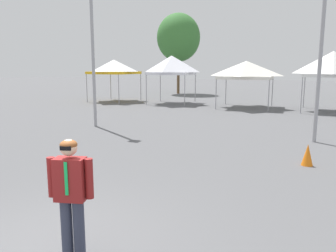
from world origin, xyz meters
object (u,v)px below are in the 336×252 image
Objects in this scene: canopy_tent_center at (246,70)px; tree_behind_tents_left at (178,38)px; light_pole_near_lift at (324,7)px; canopy_tent_behind_center at (114,67)px; canopy_tent_behind_left at (172,65)px; person_foreground at (71,192)px; light_pole_opposite_side at (92,27)px; traffic_cone_lot_center at (308,155)px; canopy_tent_behind_right at (333,64)px.

tree_behind_tents_left is (-8.75, 9.49, 3.13)m from canopy_tent_center.
light_pole_near_lift is at bearing -55.61° from tree_behind_tents_left.
light_pole_near_lift is 23.43m from tree_behind_tents_left.
canopy_tent_behind_center is 10.03m from tree_behind_tents_left.
tree_behind_tents_left is at bearing 109.01° from canopy_tent_behind_left.
person_foreground is at bearing -107.20° from light_pole_near_lift.
light_pole_opposite_side is (5.56, -10.36, 1.75)m from canopy_tent_behind_center.
canopy_tent_behind_center is at bearing -176.24° from canopy_tent_behind_left.
canopy_tent_behind_left is 0.42× the size of light_pole_near_lift.
light_pole_near_lift is 13.79× the size of traffic_cone_lot_center.
canopy_tent_behind_left reaches higher than person_foreground.
person_foreground is 31.24m from tree_behind_tents_left.
canopy_tent_behind_left is 0.97× the size of canopy_tent_behind_right.
canopy_tent_behind_left reaches higher than canopy_tent_center.
canopy_tent_behind_right is (5.23, -0.09, 0.37)m from canopy_tent_center.
canopy_tent_behind_left is 0.98× the size of canopy_tent_center.
light_pole_opposite_side is at bearing -177.06° from light_pole_near_lift.
tree_behind_tents_left is at bearing 109.22° from person_foreground.
light_pole_near_lift is at bearing -45.33° from canopy_tent_behind_left.
tree_behind_tents_left reaches higher than light_pole_opposite_side.
light_pole_opposite_side is at bearing -115.53° from canopy_tent_center.
light_pole_opposite_side is (-10.15, -10.23, 1.58)m from canopy_tent_behind_right.
canopy_tent_center is 11.59m from light_pole_opposite_side.
canopy_tent_behind_right is at bearing -0.95° from canopy_tent_center.
tree_behind_tents_left is 13.20× the size of traffic_cone_lot_center.
light_pole_near_lift is 5.62m from traffic_cone_lot_center.
person_foreground is (1.42, -19.68, -1.51)m from canopy_tent_center.
traffic_cone_lot_center is at bearing -92.50° from light_pole_near_lift.
canopy_tent_behind_right is at bearing 86.06° from traffic_cone_lot_center.
light_pole_opposite_side is 12.86× the size of traffic_cone_lot_center.
traffic_cone_lot_center is at bearing -17.41° from light_pole_opposite_side.
canopy_tent_behind_left is 10.85m from canopy_tent_behind_right.
tree_behind_tents_left reaches higher than traffic_cone_lot_center.
light_pole_opposite_side is 0.97× the size of tree_behind_tents_left.
light_pole_opposite_side reaches higher than canopy_tent_behind_left.
canopy_tent_behind_left is 21.33m from person_foreground.
light_pole_opposite_side reaches higher than person_foreground.
light_pole_opposite_side is (-4.93, -10.31, 1.96)m from canopy_tent_center.
canopy_tent_center is at bearing 108.12° from traffic_cone_lot_center.
tree_behind_tents_left reaches higher than canopy_tent_behind_left.
traffic_cone_lot_center is at bearing -53.82° from canopy_tent_behind_left.
canopy_tent_behind_left is 10.83m from light_pole_opposite_side.
canopy_tent_behind_left is 2.01× the size of person_foreground.
light_pole_near_lift is (-0.76, -9.74, 1.88)m from canopy_tent_behind_right.
light_pole_opposite_side is at bearing 124.10° from person_foreground.
canopy_tent_behind_right is 17.17m from tree_behind_tents_left.
canopy_tent_behind_left is at bearing 109.32° from person_foreground.
light_pole_opposite_side is (-6.35, 9.37, 3.46)m from person_foreground.
canopy_tent_behind_right is at bearing 79.01° from person_foreground.
canopy_tent_behind_right is 9.95m from light_pole_near_lift.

